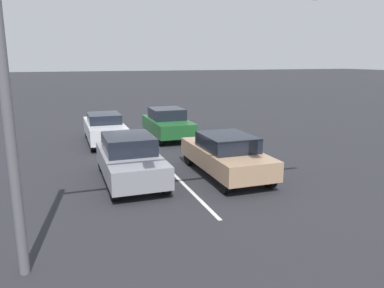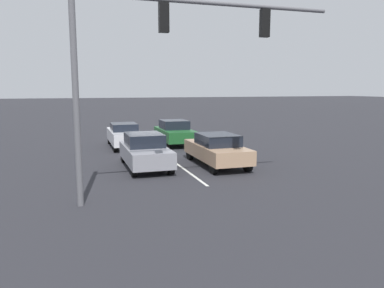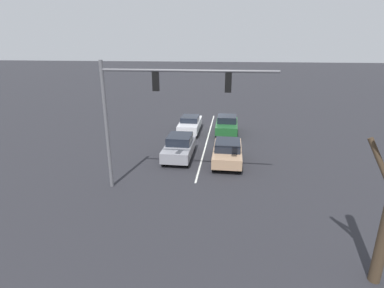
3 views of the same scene
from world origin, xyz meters
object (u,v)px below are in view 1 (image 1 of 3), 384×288
at_px(car_white_midlane_second, 104,128).
at_px(car_darkgreen_leftlane_second, 168,123).
at_px(car_gray_midlane_front, 130,159).
at_px(car_tan_leftlane_front, 226,154).
at_px(traffic_signal_gantry, 141,15).

height_order(car_white_midlane_second, car_darkgreen_leftlane_second, car_darkgreen_leftlane_second).
xyz_separation_m(car_gray_midlane_front, car_white_midlane_second, (0.13, -6.56, -0.02)).
relative_size(car_tan_leftlane_front, car_white_midlane_second, 1.02).
bearing_deg(car_gray_midlane_front, traffic_signal_gantry, 83.96).
distance_m(car_gray_midlane_front, car_tan_leftlane_front, 3.48).
xyz_separation_m(car_tan_leftlane_front, traffic_signal_gantry, (3.98, 4.59, 4.24)).
bearing_deg(car_white_midlane_second, car_tan_leftlane_front, 116.72).
bearing_deg(car_tan_leftlane_front, car_darkgreen_leftlane_second, -88.38).
bearing_deg(car_gray_midlane_front, car_white_midlane_second, -88.90).
xyz_separation_m(car_gray_midlane_front, car_tan_leftlane_front, (-3.44, 0.52, -0.00)).
relative_size(car_white_midlane_second, traffic_signal_gantry, 0.52).
distance_m(car_gray_midlane_front, traffic_signal_gantry, 6.67).
bearing_deg(car_darkgreen_leftlane_second, traffic_signal_gantry, 72.16).
relative_size(car_tan_leftlane_front, car_darkgreen_leftlane_second, 1.10).
bearing_deg(car_tan_leftlane_front, car_gray_midlane_front, -8.63).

